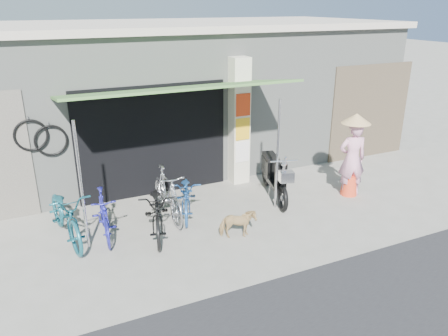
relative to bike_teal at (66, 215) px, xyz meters
name	(u,v)px	position (x,y,z in m)	size (l,w,h in m)	color
ground	(255,232)	(3.29, -1.19, -0.51)	(80.00, 80.00, 0.00)	gray
bicycle_shop	(169,91)	(3.28, 3.90, 1.32)	(12.30, 5.30, 3.66)	gray
shop_pillar	(239,122)	(4.14, 1.25, 0.98)	(0.42, 0.44, 3.00)	beige
awning	(178,91)	(2.39, 0.43, 2.00)	(4.60, 1.88, 2.72)	#406B30
neighbour_right	(370,112)	(8.29, 1.40, 0.79)	(2.60, 0.06, 2.60)	brown
bike_teal	(66,215)	(0.00, 0.00, 0.00)	(0.68, 1.96, 1.03)	#165563
bike_blue	(104,215)	(0.64, -0.18, -0.06)	(0.43, 1.51, 0.90)	#202094
bike_black	(157,210)	(1.59, -0.47, -0.03)	(0.64, 1.85, 0.97)	black
bike_silver	(167,194)	(1.96, 0.10, 0.01)	(0.49, 1.74, 1.05)	#B0B0B5
bike_navy	(187,195)	(2.36, 0.06, -0.09)	(0.57, 1.63, 0.86)	#1F4F8F
street_dog	(238,224)	(2.88, -1.25, -0.23)	(0.31, 0.67, 0.57)	tan
moped	(274,175)	(4.45, 0.09, 0.00)	(0.78, 1.95, 1.13)	black
nun	(352,156)	(6.08, -0.55, 0.42)	(0.72, 0.64, 1.90)	pink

